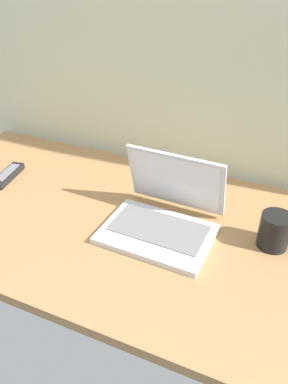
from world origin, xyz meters
name	(u,v)px	position (x,y,z in m)	size (l,w,h in m)	color
desk	(128,225)	(0.00, 0.00, 0.01)	(1.60, 0.76, 0.03)	#A87A4C
laptop	(164,215)	(0.11, 0.02, 0.08)	(0.32, 0.29, 0.21)	silver
coffee_mug	(276,231)	(0.42, 0.06, 0.08)	(0.12, 0.08, 0.10)	black
remote_control_near	(8,175)	(-0.51, 0.06, 0.04)	(0.07, 0.17, 0.02)	black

